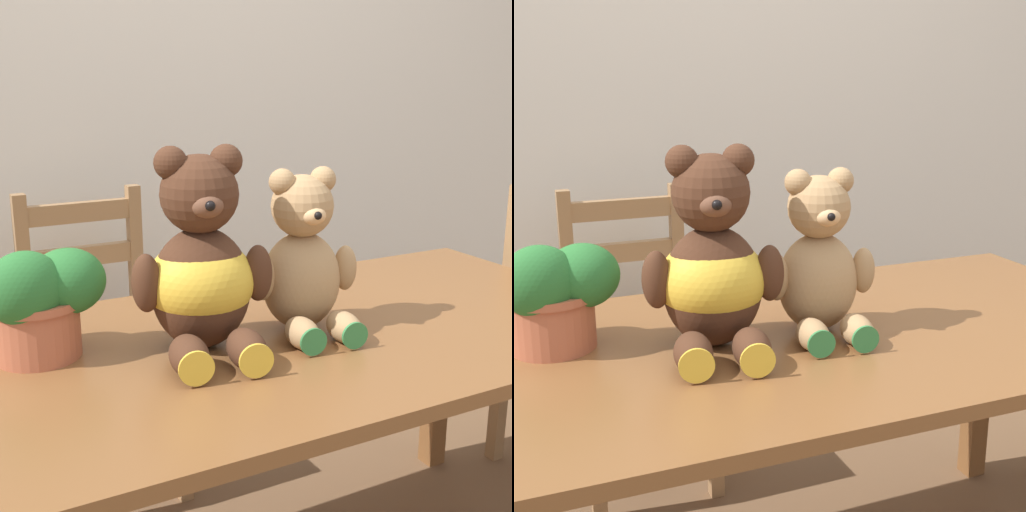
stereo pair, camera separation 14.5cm
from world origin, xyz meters
The scene contains 6 objects.
wall_back centered at (0.00, 1.56, 1.30)m, with size 8.00×0.04×2.60m, color silver.
dining_table centered at (0.00, 0.40, 0.61)m, with size 1.48×0.80×0.70m.
wooden_chair_behind centered at (-0.27, 1.18, 0.44)m, with size 0.39×0.41×0.89m.
teddy_bear_left centered at (-0.26, 0.41, 0.87)m, with size 0.29×0.31×0.41m.
teddy_bear_right centered at (-0.03, 0.41, 0.85)m, with size 0.24×0.25×0.35m.
potted_plant centered at (-0.55, 0.52, 0.82)m, with size 0.23×0.18×0.22m.
Camera 1 is at (-0.79, -0.82, 1.25)m, focal length 50.00 mm.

